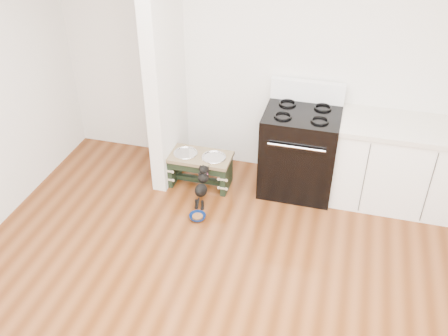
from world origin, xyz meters
TOP-DOWN VIEW (x-y plane):
  - room_shell at (0.00, 0.00)m, footprint 5.00×5.00m
  - partition_wall at (-1.18, 2.10)m, footprint 0.15×0.80m
  - oven_range at (0.25, 2.16)m, footprint 0.76×0.69m
  - cabinet_run at (1.23, 2.18)m, footprint 1.24×0.64m
  - dog_feeder at (-0.78, 1.93)m, footprint 0.68×0.36m
  - puppy at (-0.66, 1.62)m, footprint 0.12×0.35m
  - floor_bowl at (-0.63, 1.35)m, footprint 0.22×0.22m

SIDE VIEW (x-z plane):
  - floor_bowl at x=-0.63m, z-range 0.00..0.05m
  - puppy at x=-0.66m, z-range 0.02..0.43m
  - dog_feeder at x=-0.78m, z-range 0.07..0.46m
  - cabinet_run at x=1.23m, z-range 0.00..0.91m
  - oven_range at x=0.25m, z-range -0.09..1.05m
  - partition_wall at x=-1.18m, z-range 0.00..2.70m
  - room_shell at x=0.00m, z-range -0.88..4.12m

